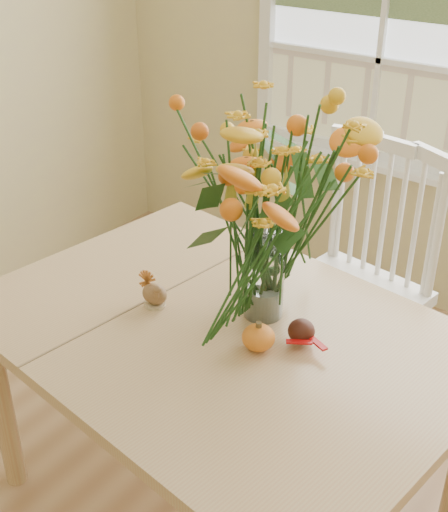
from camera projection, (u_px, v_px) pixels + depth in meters
The scene contains 6 objects.
dining_table at pixel (220, 352), 1.98m from camera, with size 1.52×1.18×0.74m.
windsor_chair at pixel (363, 270), 2.54m from camera, with size 0.55×0.53×1.04m.
flower_vase at pixel (267, 192), 1.80m from camera, with size 0.54×0.54×0.64m.
pumpkin at pixel (258, 339), 1.83m from camera, with size 0.09×0.09×0.07m, color orange.
turkey_figurine at pixel (155, 294), 2.01m from camera, with size 0.08×0.06×0.10m.
dark_gourd at pixel (301, 332), 1.86m from camera, with size 0.12×0.07×0.07m.
Camera 1 is at (0.66, -0.63, 1.87)m, focal length 48.00 mm.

